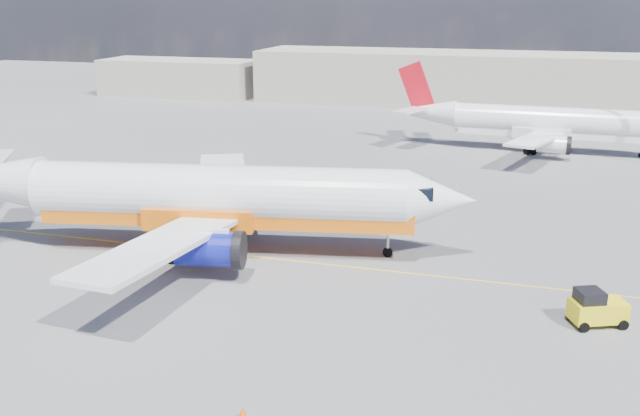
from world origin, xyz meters
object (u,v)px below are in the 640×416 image
(main_jet, at_px, (202,197))
(gse_tug, at_px, (596,308))
(second_jet, at_px, (542,123))
(traffic_cone, at_px, (243,413))

(main_jet, bearing_deg, gse_tug, -21.02)
(main_jet, bearing_deg, second_jet, 50.65)
(gse_tug, bearing_deg, main_jet, 145.45)
(traffic_cone, bearing_deg, main_jet, 119.51)
(main_jet, relative_size, traffic_cone, 59.60)
(second_jet, distance_m, traffic_cone, 58.51)
(second_jet, xyz_separation_m, gse_tug, (2.76, -43.95, -2.20))
(main_jet, distance_m, second_jet, 44.97)
(main_jet, height_order, traffic_cone, main_jet)
(second_jet, relative_size, traffic_cone, 49.44)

